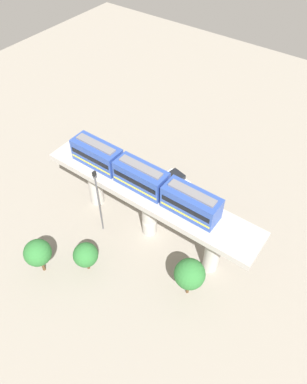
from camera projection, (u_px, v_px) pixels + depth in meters
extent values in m
plane|color=gray|center=(149.00, 231.00, 49.29)|extent=(120.00, 120.00, 0.00)
cylinder|color=#B7B2AA|center=(213.00, 250.00, 42.85)|extent=(1.90, 1.90, 7.29)
cylinder|color=#B7B2AA|center=(149.00, 214.00, 46.63)|extent=(1.90, 1.90, 7.29)
cylinder|color=#B7B2AA|center=(95.00, 183.00, 50.41)|extent=(1.90, 1.90, 7.29)
cube|color=#B7B2AA|center=(149.00, 192.00, 43.68)|extent=(5.20, 28.85, 0.80)
cube|color=#2D4CA5|center=(191.00, 203.00, 39.95)|extent=(2.60, 6.60, 3.00)
cube|color=black|center=(191.00, 202.00, 39.77)|extent=(2.64, 6.07, 0.70)
cube|color=yellow|center=(191.00, 207.00, 40.50)|extent=(2.64, 6.34, 0.24)
cube|color=slate|center=(192.00, 193.00, 38.77)|extent=(1.10, 5.61, 0.24)
cube|color=#2D4CA5|center=(141.00, 177.00, 42.75)|extent=(2.60, 6.60, 3.00)
cube|color=black|center=(141.00, 175.00, 42.57)|extent=(2.64, 6.07, 0.70)
cube|color=yellow|center=(141.00, 181.00, 43.30)|extent=(2.64, 6.34, 0.24)
cube|color=slate|center=(141.00, 167.00, 41.57)|extent=(1.10, 5.61, 0.24)
cube|color=#2D4CA5|center=(97.00, 154.00, 45.55)|extent=(2.60, 6.60, 3.00)
cube|color=black|center=(97.00, 153.00, 45.37)|extent=(2.64, 6.07, 0.70)
cube|color=yellow|center=(98.00, 159.00, 46.10)|extent=(2.64, 6.34, 0.24)
cube|color=slate|center=(96.00, 144.00, 44.37)|extent=(1.10, 5.61, 0.24)
cube|color=white|center=(177.00, 180.00, 55.23)|extent=(2.67, 4.49, 1.00)
cube|color=black|center=(176.00, 176.00, 54.65)|extent=(2.10, 2.60, 0.76)
cube|color=orange|center=(201.00, 212.00, 50.91)|extent=(2.61, 4.48, 1.00)
cube|color=black|center=(200.00, 208.00, 50.32)|extent=(2.07, 2.58, 0.76)
cube|color=yellow|center=(125.00, 170.00, 56.80)|extent=(2.40, 4.42, 1.00)
cube|color=black|center=(124.00, 165.00, 56.22)|extent=(1.96, 2.52, 0.76)
cylinder|color=brown|center=(188.00, 285.00, 41.97)|extent=(0.36, 0.36, 3.12)
sphere|color=#2D7233|center=(190.00, 274.00, 40.12)|extent=(3.54, 3.54, 3.54)
cylinder|color=brown|center=(88.00, 263.00, 44.60)|extent=(0.36, 0.36, 2.08)
sphere|color=#2D7233|center=(86.00, 255.00, 43.24)|extent=(3.03, 3.03, 3.03)
cylinder|color=brown|center=(42.00, 263.00, 44.18)|extent=(0.36, 0.36, 2.79)
sphere|color=#2D7233|center=(38.00, 253.00, 42.51)|extent=(3.27, 3.27, 3.27)
cylinder|color=#4C4C51|center=(99.00, 204.00, 45.88)|extent=(0.20, 0.20, 10.09)
cube|color=black|center=(94.00, 174.00, 41.98)|extent=(0.44, 0.28, 0.60)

